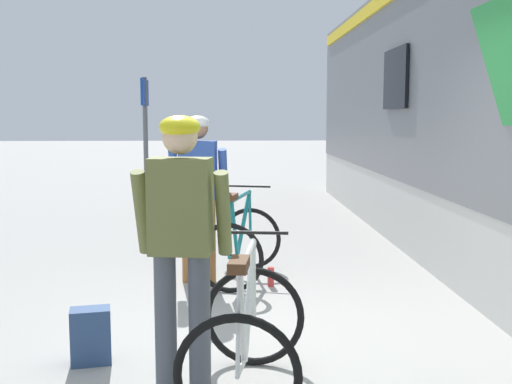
{
  "coord_description": "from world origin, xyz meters",
  "views": [
    {
      "loc": [
        -0.43,
        -4.67,
        1.76
      ],
      "look_at": [
        -0.19,
        1.08,
        1.05
      ],
      "focal_mm": 43.48,
      "sensor_mm": 36.0,
      "label": 1
    }
  ],
  "objects_px": {
    "water_bottle_near_the_bikes": "(271,277)",
    "backpack_on_platform": "(91,336)",
    "cyclist_near_in_blue": "(198,184)",
    "cyclist_far_in_olive": "(181,229)",
    "bicycle_near_teal": "(240,243)",
    "bicycle_far_white": "(247,336)",
    "platform_sign_post": "(145,124)"
  },
  "relations": [
    {
      "from": "cyclist_far_in_olive",
      "to": "water_bottle_near_the_bikes",
      "type": "distance_m",
      "value": 2.7
    },
    {
      "from": "cyclist_near_in_blue",
      "to": "backpack_on_platform",
      "type": "xyz_separation_m",
      "value": [
        -0.66,
        -2.17,
        -0.85
      ]
    },
    {
      "from": "backpack_on_platform",
      "to": "water_bottle_near_the_bikes",
      "type": "distance_m",
      "value": 2.42
    },
    {
      "from": "water_bottle_near_the_bikes",
      "to": "backpack_on_platform",
      "type": "bearing_deg",
      "value": -125.83
    },
    {
      "from": "backpack_on_platform",
      "to": "cyclist_near_in_blue",
      "type": "bearing_deg",
      "value": 61.74
    },
    {
      "from": "cyclist_far_in_olive",
      "to": "backpack_on_platform",
      "type": "relative_size",
      "value": 4.4
    },
    {
      "from": "cyclist_far_in_olive",
      "to": "water_bottle_near_the_bikes",
      "type": "height_order",
      "value": "cyclist_far_in_olive"
    },
    {
      "from": "platform_sign_post",
      "to": "cyclist_far_in_olive",
      "type": "bearing_deg",
      "value": -80.55
    },
    {
      "from": "cyclist_far_in_olive",
      "to": "cyclist_near_in_blue",
      "type": "bearing_deg",
      "value": 90.62
    },
    {
      "from": "cyclist_near_in_blue",
      "to": "water_bottle_near_the_bikes",
      "type": "height_order",
      "value": "cyclist_near_in_blue"
    },
    {
      "from": "cyclist_far_in_olive",
      "to": "bicycle_near_teal",
      "type": "bearing_deg",
      "value": 81.28
    },
    {
      "from": "platform_sign_post",
      "to": "water_bottle_near_the_bikes",
      "type": "bearing_deg",
      "value": -66.78
    },
    {
      "from": "cyclist_far_in_olive",
      "to": "platform_sign_post",
      "type": "height_order",
      "value": "platform_sign_post"
    },
    {
      "from": "bicycle_far_white",
      "to": "platform_sign_post",
      "type": "height_order",
      "value": "platform_sign_post"
    },
    {
      "from": "cyclist_near_in_blue",
      "to": "platform_sign_post",
      "type": "distance_m",
      "value": 4.26
    },
    {
      "from": "bicycle_far_white",
      "to": "backpack_on_platform",
      "type": "xyz_separation_m",
      "value": [
        -1.1,
        0.6,
        -0.2
      ]
    },
    {
      "from": "bicycle_near_teal",
      "to": "water_bottle_near_the_bikes",
      "type": "xyz_separation_m",
      "value": [
        0.31,
        -0.26,
        -0.3
      ]
    },
    {
      "from": "cyclist_near_in_blue",
      "to": "backpack_on_platform",
      "type": "distance_m",
      "value": 2.43
    },
    {
      "from": "backpack_on_platform",
      "to": "bicycle_far_white",
      "type": "bearing_deg",
      "value": -39.9
    },
    {
      "from": "cyclist_near_in_blue",
      "to": "platform_sign_post",
      "type": "relative_size",
      "value": 0.73
    },
    {
      "from": "bicycle_near_teal",
      "to": "platform_sign_post",
      "type": "height_order",
      "value": "platform_sign_post"
    },
    {
      "from": "cyclist_far_in_olive",
      "to": "backpack_on_platform",
      "type": "height_order",
      "value": "cyclist_far_in_olive"
    },
    {
      "from": "water_bottle_near_the_bikes",
      "to": "bicycle_far_white",
      "type": "bearing_deg",
      "value": -97.11
    },
    {
      "from": "cyclist_far_in_olive",
      "to": "bicycle_far_white",
      "type": "relative_size",
      "value": 1.53
    },
    {
      "from": "cyclist_near_in_blue",
      "to": "bicycle_far_white",
      "type": "bearing_deg",
      "value": -81.12
    },
    {
      "from": "backpack_on_platform",
      "to": "platform_sign_post",
      "type": "relative_size",
      "value": 0.17
    },
    {
      "from": "platform_sign_post",
      "to": "bicycle_far_white",
      "type": "bearing_deg",
      "value": -77.47
    },
    {
      "from": "bicycle_near_teal",
      "to": "platform_sign_post",
      "type": "xyz_separation_m",
      "value": [
        -1.53,
        4.03,
        1.22
      ]
    },
    {
      "from": "cyclist_far_in_olive",
      "to": "bicycle_near_teal",
      "type": "distance_m",
      "value": 2.8
    },
    {
      "from": "cyclist_near_in_blue",
      "to": "cyclist_far_in_olive",
      "type": "relative_size",
      "value": 1.0
    },
    {
      "from": "backpack_on_platform",
      "to": "bicycle_near_teal",
      "type": "bearing_deg",
      "value": 52.29
    },
    {
      "from": "cyclist_near_in_blue",
      "to": "bicycle_far_white",
      "type": "distance_m",
      "value": 2.88
    }
  ]
}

